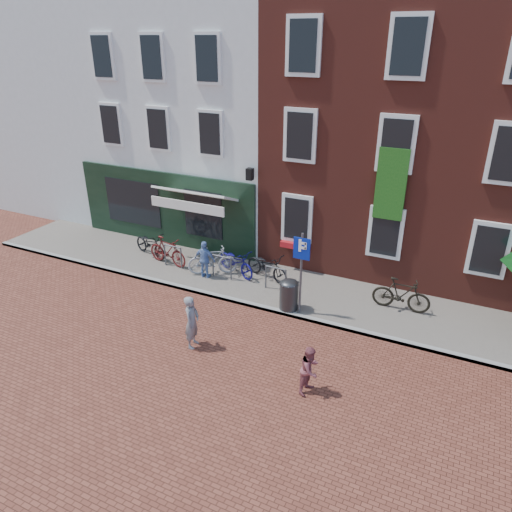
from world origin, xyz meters
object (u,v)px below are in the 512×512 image
at_px(litter_bin, 289,293).
at_px(boy, 310,370).
at_px(bicycle_5, 401,294).
at_px(bicycle_2, 236,262).
at_px(parking_sign, 301,261).
at_px(bicycle_4, 267,266).
at_px(bicycle_3, 212,260).
at_px(bicycle_1, 167,251).
at_px(cafe_person, 205,260).
at_px(woman, 192,322).
at_px(bicycle_0, 150,244).

distance_m(litter_bin, boy, 3.60).
bearing_deg(bicycle_5, bicycle_2, 88.57).
distance_m(parking_sign, bicycle_2, 3.47).
bearing_deg(bicycle_4, bicycle_5, -73.98).
distance_m(parking_sign, boy, 3.58).
distance_m(bicycle_2, bicycle_4, 1.12).
height_order(parking_sign, bicycle_3, parking_sign).
distance_m(litter_bin, bicycle_2, 2.89).
bearing_deg(bicycle_1, bicycle_2, -72.67).
xyz_separation_m(bicycle_3, bicycle_4, (1.85, 0.52, -0.05)).
bearing_deg(bicycle_3, cafe_person, 132.24).
distance_m(woman, boy, 3.48).
distance_m(bicycle_1, bicycle_4, 3.76).
xyz_separation_m(bicycle_0, bicycle_4, (4.74, 0.20, 0.00)).
relative_size(woman, bicycle_4, 0.85).
bearing_deg(cafe_person, woman, 112.35).
bearing_deg(litter_bin, bicycle_3, 162.65).
xyz_separation_m(bicycle_1, bicycle_3, (1.86, 0.02, 0.00)).
relative_size(parking_sign, bicycle_4, 1.45).
distance_m(cafe_person, bicycle_0, 2.87).
bearing_deg(bicycle_1, bicycle_3, -80.51).
bearing_deg(woman, bicycle_4, -12.28).
distance_m(bicycle_1, bicycle_5, 8.21).
bearing_deg(bicycle_5, bicycle_4, 86.72).
distance_m(parking_sign, bicycle_3, 3.98).
xyz_separation_m(litter_bin, bicycle_5, (3.07, 1.41, -0.02)).
relative_size(litter_bin, boy, 0.85).
relative_size(parking_sign, bicycle_5, 1.49).
relative_size(parking_sign, bicycle_0, 1.45).
height_order(boy, bicycle_0, boy).
bearing_deg(woman, bicycle_1, 33.64).
bearing_deg(boy, parking_sign, 36.61).
xyz_separation_m(cafe_person, bicycle_0, (-2.79, 0.64, -0.20)).
bearing_deg(bicycle_0, bicycle_4, -69.27).
relative_size(woman, bicycle_2, 0.85).
xyz_separation_m(boy, bicycle_3, (-5.06, 4.14, 0.00)).
bearing_deg(bicycle_3, bicycle_1, 59.69).
height_order(cafe_person, bicycle_1, cafe_person).
bearing_deg(cafe_person, bicycle_0, -16.68).
bearing_deg(cafe_person, bicycle_4, -160.49).
distance_m(bicycle_0, bicycle_5, 9.22).
bearing_deg(bicycle_0, bicycle_2, -70.89).
xyz_separation_m(litter_bin, bicycle_2, (-2.53, 1.39, -0.07)).
relative_size(boy, bicycle_5, 0.71).
xyz_separation_m(bicycle_0, bicycle_3, (2.89, -0.32, 0.05)).
bearing_deg(parking_sign, bicycle_5, 28.66).
xyz_separation_m(cafe_person, bicycle_3, (0.10, 0.32, -0.15)).
height_order(bicycle_3, bicycle_4, bicycle_3).
bearing_deg(cafe_person, bicycle_3, -110.60).
height_order(boy, bicycle_5, boy).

